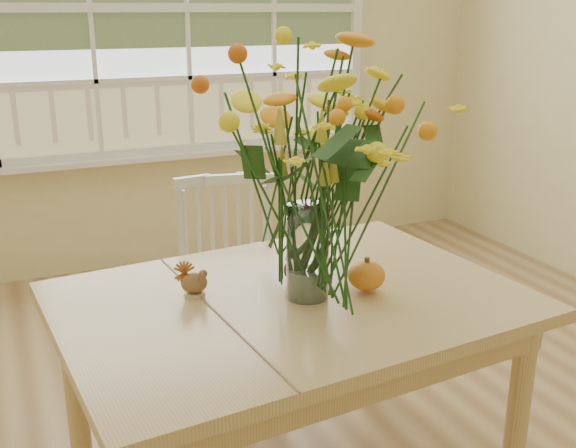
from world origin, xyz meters
name	(u,v)px	position (x,y,z in m)	size (l,w,h in m)	color
wall_back	(186,43)	(0.00, 2.25, 1.35)	(4.00, 0.02, 2.70)	beige
window	(187,11)	(0.00, 2.21, 1.53)	(2.42, 0.12, 1.74)	silver
dining_table	(291,323)	(-0.36, -0.10, 0.63)	(1.43, 1.08, 0.72)	tan
windsor_chair	(230,275)	(-0.30, 0.66, 0.50)	(0.47, 0.46, 0.88)	white
flower_vase	(309,158)	(-0.32, -0.12, 1.15)	(0.59, 0.59, 0.70)	white
pumpkin	(366,277)	(-0.13, -0.15, 0.77)	(0.11, 0.11, 0.09)	orange
turkey_figurine	(194,283)	(-0.62, 0.02, 0.76)	(0.09, 0.08, 0.10)	#CCB78C
dark_gourd	(298,271)	(-0.30, -0.02, 0.76)	(0.12, 0.09, 0.08)	#38160F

